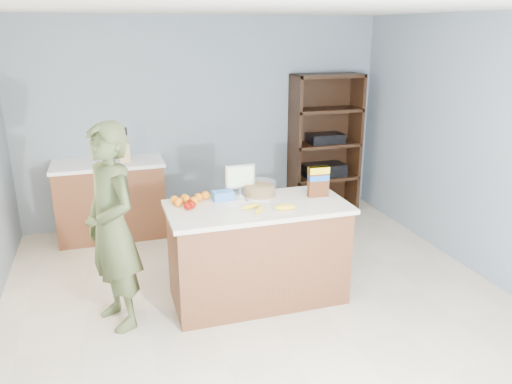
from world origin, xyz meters
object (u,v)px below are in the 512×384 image
object	(u,v)px
shelving_unit	(323,146)
person	(112,228)
counter_peninsula	(258,256)
cereal_box	(318,179)
tv	(240,178)

from	to	relation	value
shelving_unit	person	world-z (taller)	shelving_unit
counter_peninsula	cereal_box	size ratio (longest dim) A/B	5.64
counter_peninsula	shelving_unit	distance (m)	2.61
shelving_unit	counter_peninsula	bearing A→B (deg)	-127.11
shelving_unit	tv	size ratio (longest dim) A/B	6.38
shelving_unit	tv	world-z (taller)	shelving_unit
tv	cereal_box	world-z (taller)	tv
person	cereal_box	size ratio (longest dim) A/B	6.11
person	cereal_box	distance (m)	1.82
counter_peninsula	cereal_box	xyz separation A→B (m)	(0.59, 0.06, 0.65)
shelving_unit	cereal_box	world-z (taller)	shelving_unit
tv	counter_peninsula	bearing A→B (deg)	-78.13
person	cereal_box	bearing A→B (deg)	68.20
tv	cereal_box	xyz separation A→B (m)	(0.65, -0.27, 0.00)
person	tv	bearing A→B (deg)	82.51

